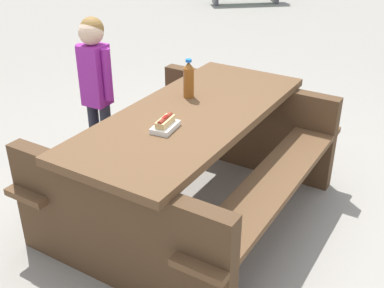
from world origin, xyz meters
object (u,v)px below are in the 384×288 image
object	(u,v)px
child_in_coat	(95,76)
hotdog_tray	(165,124)
picnic_table	(192,155)
soda_bottle	(189,80)

from	to	relation	value
child_in_coat	hotdog_tray	bearing A→B (deg)	66.36
picnic_table	child_in_coat	bearing A→B (deg)	-97.66
soda_bottle	child_in_coat	world-z (taller)	child_in_coat
picnic_table	soda_bottle	world-z (taller)	soda_bottle
child_in_coat	picnic_table	bearing A→B (deg)	82.34
soda_bottle	hotdog_tray	bearing A→B (deg)	19.52
picnic_table	soda_bottle	xyz separation A→B (m)	(-0.18, -0.15, 0.42)
soda_bottle	child_in_coat	xyz separation A→B (m)	(0.05, -0.79, -0.12)
soda_bottle	hotdog_tray	distance (m)	0.51
hotdog_tray	child_in_coat	size ratio (longest dim) A/B	0.17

